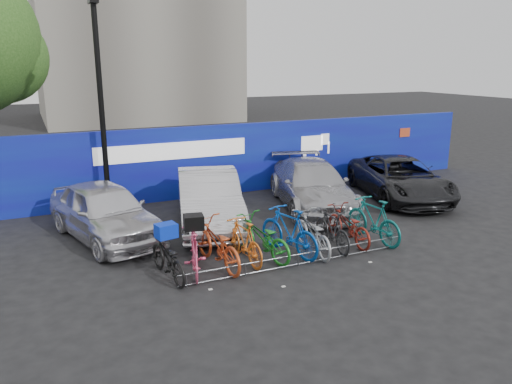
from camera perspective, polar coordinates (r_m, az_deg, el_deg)
ground at (r=11.84m, az=3.43°, el=-7.40°), size 100.00×100.00×0.00m
hoarding at (r=16.82m, az=-6.15°, el=3.49°), size 22.00×0.18×2.40m
lamppost at (r=15.24m, az=-17.28°, el=9.61°), size 0.25×0.50×6.11m
bike_rack at (r=11.30m, az=4.88°, el=-7.67°), size 5.60×0.03×0.30m
car_0 at (r=13.34m, az=-16.88°, el=-2.13°), size 2.78×4.61×1.47m
car_1 at (r=13.86m, az=-5.41°, el=-0.81°), size 2.74×4.88×1.52m
car_2 at (r=15.61m, az=6.43°, el=0.76°), size 3.27×5.30×1.43m
car_3 at (r=17.30m, az=16.13°, el=1.52°), size 3.55×5.33×1.36m
bike_0 at (r=10.72m, az=-10.09°, el=-7.43°), size 0.80×1.79×0.91m
bike_1 at (r=10.84m, az=-7.03°, el=-6.75°), size 0.89×1.76×1.02m
bike_2 at (r=11.12m, az=-4.48°, el=-5.98°), size 0.95×2.10×1.06m
bike_3 at (r=11.36m, az=-1.41°, el=-5.63°), size 0.63×1.72×1.01m
bike_4 at (r=11.58m, az=0.68°, el=-5.25°), size 1.12×2.02×1.01m
bike_5 at (r=11.79m, az=3.79°, el=-4.49°), size 1.02×2.02×1.17m
bike_6 at (r=11.98m, az=6.47°, el=-4.72°), size 0.82×1.91×0.97m
bike_7 at (r=12.29m, az=8.71°, el=-4.24°), size 0.58×1.69×1.00m
bike_8 at (r=12.71m, az=10.48°, el=-3.81°), size 0.63×1.79×0.94m
bike_9 at (r=12.95m, az=13.26°, el=-3.13°), size 0.74×1.96×1.15m
cargo_crate at (r=10.51m, az=-10.24°, el=-4.38°), size 0.46×0.38×0.30m
cargo_topcase at (r=10.62m, az=-7.14°, el=-3.42°), size 0.47×0.44×0.30m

